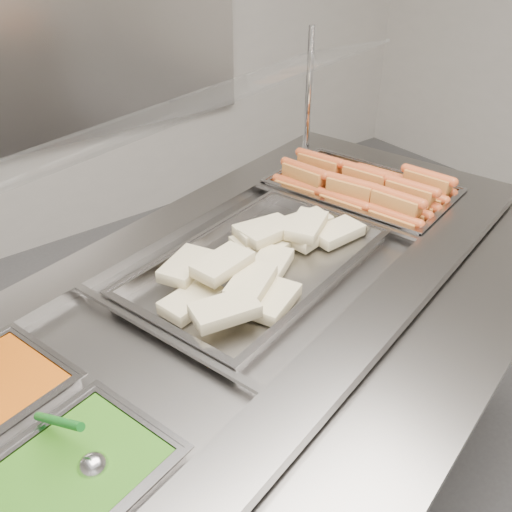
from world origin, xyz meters
TOP-DOWN VIEW (x-y plane):
  - steam_counter at (0.12, 0.45)m, footprint 2.10×1.33m
  - tray_rail at (0.26, -0.06)m, footprint 1.87×0.83m
  - sneeze_guard at (0.06, 0.67)m, footprint 1.73×0.73m
  - pan_hotdogs at (0.74, 0.61)m, footprint 0.49×0.64m
  - pan_wraps at (0.18, 0.46)m, footprint 0.79×0.58m
  - pan_peas at (-0.49, 0.13)m, footprint 0.36×0.32m
  - hotdogs_in_buns at (0.73, 0.59)m, footprint 0.44×0.57m
  - tortilla_wraps at (0.21, 0.47)m, footprint 0.68×0.38m
  - serving_spoon at (-0.46, 0.13)m, footprint 0.08×0.19m

SIDE VIEW (x-z plane):
  - steam_counter at x=0.12m, z-range 0.00..0.93m
  - tray_rail at x=0.26m, z-range 0.85..0.91m
  - pan_hotdogs at x=0.74m, z-range 0.83..0.94m
  - pan_peas at x=-0.49m, z-range 0.84..0.94m
  - pan_wraps at x=0.18m, z-range 0.87..0.94m
  - hotdogs_in_buns at x=0.73m, z-range 0.87..1.00m
  - serving_spoon at x=-0.46m, z-range 0.87..1.01m
  - tortilla_wraps at x=0.21m, z-range 0.89..0.99m
  - sneeze_guard at x=0.06m, z-range 1.08..1.53m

